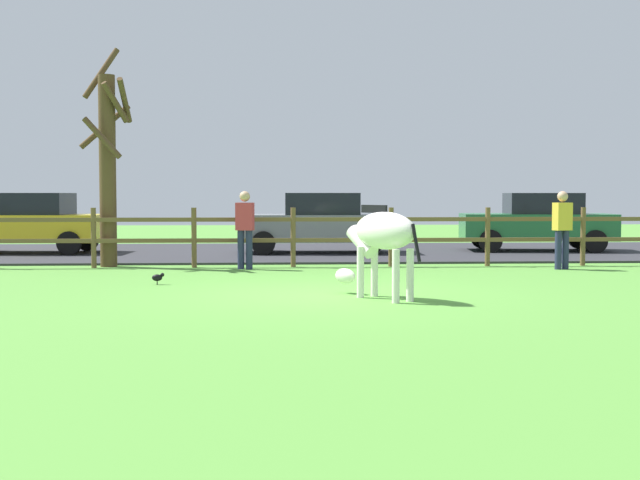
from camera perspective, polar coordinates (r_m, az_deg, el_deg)
The scene contains 11 objects.
ground_plane at distance 13.17m, azimuth 0.13°, elevation -3.72°, with size 60.00×60.00×0.00m, color #549338.
parking_asphalt at distance 22.42m, azimuth -1.23°, elevation -0.83°, with size 28.00×7.40×0.05m, color #2D2D33.
paddock_fence at distance 18.08m, azimuth -1.84°, elevation 0.48°, with size 21.44×0.11×1.29m.
bare_tree at distance 18.71m, azimuth -14.27°, elevation 5.19°, with size 1.20×1.21×4.80m.
zebra at distance 12.53m, azimuth 4.19°, elevation 0.17°, with size 1.28×1.68×1.41m.
crow_on_grass at distance 14.84m, azimuth -11.00°, elevation -2.52°, with size 0.21×0.10×0.20m.
parked_car_green at distance 23.34m, azimuth 14.64°, elevation 1.24°, with size 4.17×2.24×1.56m.
parked_car_grey at distance 21.83m, azimuth -0.17°, elevation 1.21°, with size 4.03×1.95×1.56m.
parked_car_yellow at distance 23.01m, azimuth -19.31°, elevation 1.14°, with size 4.07×2.03×1.56m.
visitor_left_of_tree at distance 18.22m, azimuth 16.19°, elevation 0.91°, with size 0.41×0.32×1.64m.
visitor_right_of_tree at distance 17.58m, azimuth -5.14°, elevation 0.95°, with size 0.40×0.30×1.64m.
Camera 1 is at (-0.75, -13.05, 1.57)m, focal length 46.93 mm.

